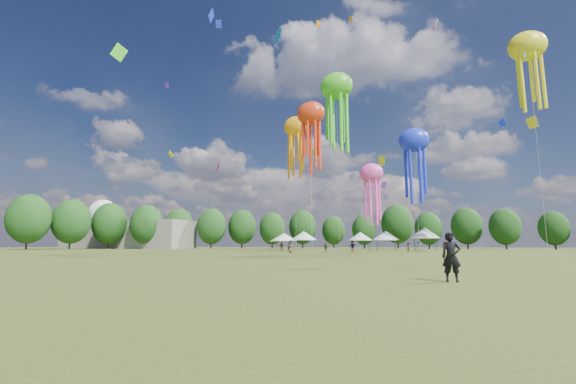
% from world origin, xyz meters
% --- Properties ---
extents(ground, '(300.00, 300.00, 0.00)m').
position_xyz_m(ground, '(0.00, 0.00, 0.00)').
color(ground, '#384416').
rests_on(ground, ground).
extents(observer_main, '(0.62, 0.43, 1.60)m').
position_xyz_m(observer_main, '(9.01, -3.36, 0.80)').
color(observer_main, black).
rests_on(observer_main, ground).
extents(spectator_near, '(1.10, 1.07, 1.78)m').
position_xyz_m(spectator_near, '(-8.14, 32.92, 0.89)').
color(spectator_near, gray).
rests_on(spectator_near, ground).
extents(spectators_far, '(28.01, 20.84, 1.90)m').
position_xyz_m(spectators_far, '(-0.13, 48.52, 0.86)').
color(spectators_far, gray).
rests_on(spectators_far, ground).
extents(festival_tents, '(33.42, 9.40, 4.22)m').
position_xyz_m(festival_tents, '(-3.88, 55.26, 2.93)').
color(festival_tents, '#47474C').
rests_on(festival_tents, ground).
extents(show_kites, '(40.97, 19.74, 32.07)m').
position_xyz_m(show_kites, '(5.42, 37.80, 21.08)').
color(show_kites, red).
rests_on(show_kites, ground).
extents(small_kites, '(67.54, 61.51, 46.42)m').
position_xyz_m(small_kites, '(-0.29, 41.90, 28.39)').
color(small_kites, red).
rests_on(small_kites, ground).
extents(treeline, '(201.57, 95.24, 13.43)m').
position_xyz_m(treeline, '(-3.87, 62.51, 6.54)').
color(treeline, '#38281C').
rests_on(treeline, ground).
extents(hangar, '(40.00, 12.00, 8.00)m').
position_xyz_m(hangar, '(-72.00, 72.00, 4.00)').
color(hangar, gray).
rests_on(hangar, ground).
extents(radome, '(9.00, 9.00, 16.00)m').
position_xyz_m(radome, '(-88.00, 78.00, 9.99)').
color(radome, white).
rests_on(radome, ground).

